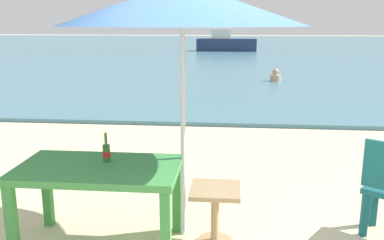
{
  "coord_description": "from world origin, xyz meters",
  "views": [
    {
      "loc": [
        -0.04,
        -2.8,
        1.98
      ],
      "look_at": [
        -0.58,
        3.0,
        0.6
      ],
      "focal_mm": 39.16,
      "sensor_mm": 36.0,
      "label": 1
    }
  ],
  "objects_px": {
    "beer_bottle_amber": "(106,151)",
    "patio_umbrella": "(182,4)",
    "swimmer_person": "(275,76)",
    "boat_fishing_trawler": "(226,43)",
    "picnic_table_green": "(99,178)",
    "side_table_wood": "(215,207)"
  },
  "relations": [
    {
      "from": "beer_bottle_amber",
      "to": "patio_umbrella",
      "type": "xyz_separation_m",
      "value": [
        0.67,
        0.16,
        1.26
      ]
    },
    {
      "from": "swimmer_person",
      "to": "boat_fishing_trawler",
      "type": "height_order",
      "value": "boat_fishing_trawler"
    },
    {
      "from": "patio_umbrella",
      "to": "boat_fishing_trawler",
      "type": "relative_size",
      "value": 0.59
    },
    {
      "from": "boat_fishing_trawler",
      "to": "patio_umbrella",
      "type": "bearing_deg",
      "value": -90.0
    },
    {
      "from": "beer_bottle_amber",
      "to": "boat_fishing_trawler",
      "type": "xyz_separation_m",
      "value": [
        0.67,
        24.47,
        -0.27
      ]
    },
    {
      "from": "beer_bottle_amber",
      "to": "boat_fishing_trawler",
      "type": "distance_m",
      "value": 24.48
    },
    {
      "from": "picnic_table_green",
      "to": "beer_bottle_amber",
      "type": "distance_m",
      "value": 0.24
    },
    {
      "from": "patio_umbrella",
      "to": "boat_fishing_trawler",
      "type": "bearing_deg",
      "value": 90.0
    },
    {
      "from": "side_table_wood",
      "to": "swimmer_person",
      "type": "distance_m",
      "value": 10.39
    },
    {
      "from": "side_table_wood",
      "to": "swimmer_person",
      "type": "relative_size",
      "value": 1.32
    },
    {
      "from": "picnic_table_green",
      "to": "swimmer_person",
      "type": "height_order",
      "value": "picnic_table_green"
    },
    {
      "from": "picnic_table_green",
      "to": "beer_bottle_amber",
      "type": "xyz_separation_m",
      "value": [
        0.04,
        0.12,
        0.2
      ]
    },
    {
      "from": "swimmer_person",
      "to": "boat_fishing_trawler",
      "type": "relative_size",
      "value": 0.11
    },
    {
      "from": "picnic_table_green",
      "to": "side_table_wood",
      "type": "bearing_deg",
      "value": 7.58
    },
    {
      "from": "patio_umbrella",
      "to": "boat_fishing_trawler",
      "type": "height_order",
      "value": "patio_umbrella"
    },
    {
      "from": "swimmer_person",
      "to": "boat_fishing_trawler",
      "type": "bearing_deg",
      "value": 97.43
    },
    {
      "from": "side_table_wood",
      "to": "patio_umbrella",
      "type": "bearing_deg",
      "value": 153.28
    },
    {
      "from": "patio_umbrella",
      "to": "swimmer_person",
      "type": "relative_size",
      "value": 5.61
    },
    {
      "from": "patio_umbrella",
      "to": "side_table_wood",
      "type": "bearing_deg",
      "value": -26.72
    },
    {
      "from": "picnic_table_green",
      "to": "side_table_wood",
      "type": "distance_m",
      "value": 1.06
    },
    {
      "from": "picnic_table_green",
      "to": "side_table_wood",
      "type": "relative_size",
      "value": 2.59
    },
    {
      "from": "patio_umbrella",
      "to": "boat_fishing_trawler",
      "type": "xyz_separation_m",
      "value": [
        0.0,
        24.31,
        -1.53
      ]
    }
  ]
}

